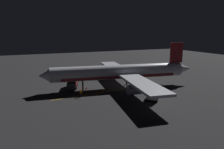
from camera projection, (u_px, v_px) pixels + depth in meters
name	position (u px, v px, depth m)	size (l,w,h in m)	color
ground_plane	(119.00, 88.00, 52.64)	(180.00, 180.00, 0.20)	#28282A
apron_guide_stripe	(108.00, 91.00, 49.17)	(0.24, 26.72, 0.01)	gold
airliner	(122.00, 72.00, 52.00)	(39.16, 39.58, 11.06)	silver
baggage_truck	(72.00, 83.00, 51.62)	(6.67, 3.90, 2.64)	maroon
catering_truck	(154.00, 92.00, 43.90)	(6.04, 5.83, 2.43)	silver
ground_crew_worker	(81.00, 93.00, 44.90)	(0.40, 0.40, 1.74)	black
traffic_cone_near_left	(103.00, 90.00, 49.31)	(0.50, 0.50, 0.55)	#EA590F
traffic_cone_near_right	(96.00, 94.00, 46.53)	(0.50, 0.50, 0.55)	#EA590F
traffic_cone_under_wing	(86.00, 88.00, 51.17)	(0.50, 0.50, 0.55)	#EA590F
traffic_cone_far	(102.00, 89.00, 49.90)	(0.50, 0.50, 0.55)	#EA590F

